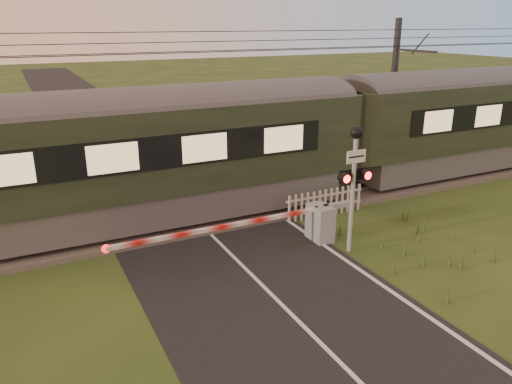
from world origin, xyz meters
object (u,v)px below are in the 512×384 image
boom_gate (309,223)px  picket_fence (325,203)px  catenary_mast (394,92)px  train (341,133)px  crossing_signal (354,167)px

boom_gate → picket_fence: 2.29m
catenary_mast → boom_gate: bearing=-144.2°
train → crossing_signal: train is taller
train → crossing_signal: 5.31m
train → boom_gate: 5.24m
boom_gate → catenary_mast: 10.14m
crossing_signal → catenary_mast: catenary_mast is taller
train → picket_fence: size_ratio=14.62×
train → picket_fence: 3.26m
crossing_signal → picket_fence: size_ratio=1.21×
catenary_mast → crossing_signal: bearing=-136.8°
picket_fence → catenary_mast: (6.27, 4.12, 2.92)m
train → boom_gate: bearing=-135.1°
boom_gate → crossing_signal: size_ratio=2.01×
crossing_signal → picket_fence: 3.47m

